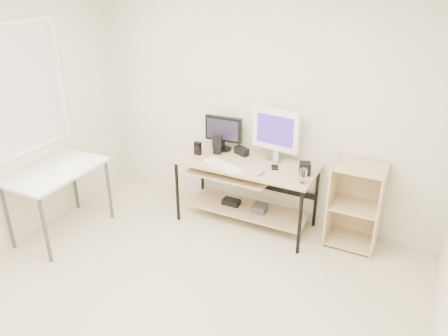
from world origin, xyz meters
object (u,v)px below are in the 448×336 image
black_monitor (223,131)px  audio_controller (198,148)px  side_table (56,177)px  desk (244,180)px  shelf_unit (356,204)px  white_imac (276,131)px

black_monitor → audio_controller: size_ratio=2.88×
side_table → black_monitor: (1.30, 1.26, 0.30)m
desk → black_monitor: 0.59m
shelf_unit → white_imac: size_ratio=1.58×
side_table → shelf_unit: (2.83, 1.22, -0.22)m
side_table → black_monitor: bearing=44.0°
side_table → audio_controller: (1.11, 1.01, 0.15)m
audio_controller → white_imac: bearing=24.0°
side_table → audio_controller: bearing=42.2°
desk → shelf_unit: (1.18, 0.16, -0.09)m
shelf_unit → black_monitor: (-1.53, 0.04, 0.52)m
desk → shelf_unit: bearing=7.8°
side_table → white_imac: size_ratio=1.76×
shelf_unit → side_table: bearing=-156.7°
black_monitor → audio_controller: bearing=-131.0°
side_table → audio_controller: size_ratio=6.69×
shelf_unit → desk: bearing=-172.2°
desk → white_imac: size_ratio=2.64×
white_imac → audio_controller: size_ratio=3.80×
desk → black_monitor: (-0.35, 0.20, 0.44)m
white_imac → desk: bearing=-136.0°
black_monitor → white_imac: (0.61, -0.00, 0.10)m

